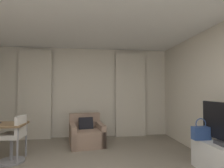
# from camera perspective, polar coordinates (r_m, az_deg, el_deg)

# --- Properties ---
(wall_window) EXTENTS (5.12, 0.06, 2.60)m
(wall_window) POSITION_cam_1_polar(r_m,az_deg,el_deg) (5.57, -8.49, -2.61)
(wall_window) COLOR beige
(wall_window) RESTS_ON ground
(curtain_left_panel) EXTENTS (0.90, 0.06, 2.50)m
(curtain_left_panel) POSITION_cam_1_polar(r_m,az_deg,el_deg) (5.64, -22.66, -2.98)
(curtain_left_panel) COLOR beige
(curtain_left_panel) RESTS_ON ground
(curtain_right_panel) EXTENTS (0.90, 0.06, 2.50)m
(curtain_right_panel) POSITION_cam_1_polar(r_m,az_deg,el_deg) (5.58, 5.75, -3.14)
(curtain_right_panel) COLOR beige
(curtain_right_panel) RESTS_ON ground
(armchair) EXTENTS (0.93, 0.96, 0.76)m
(armchair) POSITION_cam_1_polar(r_m,az_deg,el_deg) (4.84, -7.89, -15.16)
(armchair) COLOR #997A66
(armchair) RESTS_ON ground
(desk_chair) EXTENTS (0.48, 0.48, 0.88)m
(desk_chair) POSITION_cam_1_polar(r_m,az_deg,el_deg) (4.13, -28.03, -15.32)
(desk_chair) COLOR gray
(desk_chair) RESTS_ON ground
(handbag_primary) EXTENTS (0.30, 0.14, 0.37)m
(handbag_primary) POSITION_cam_1_polar(r_m,az_deg,el_deg) (3.67, 25.71, -13.31)
(handbag_primary) COLOR #335193
(handbag_primary) RESTS_ON tv_console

